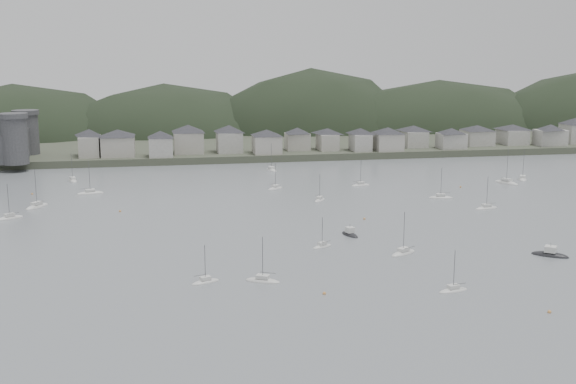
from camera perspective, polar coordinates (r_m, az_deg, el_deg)
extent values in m
plane|color=slate|center=(139.02, 5.79, -8.34)|extent=(900.00, 900.00, 0.00)
cube|color=#383D2D|center=(424.60, -5.53, 5.06)|extent=(900.00, 250.00, 3.00)
ellipsoid|color=black|center=(408.06, -20.90, 2.48)|extent=(138.98, 92.48, 81.13)
ellipsoid|color=black|center=(402.39, -9.80, 2.97)|extent=(132.08, 90.41, 79.74)
ellipsoid|color=black|center=(412.40, 1.83, 2.94)|extent=(133.88, 88.37, 101.41)
ellipsoid|color=black|center=(429.89, 11.84, 3.36)|extent=(165.81, 81.78, 82.55)
cylinder|color=#38393B|center=(298.51, -21.11, 3.82)|extent=(10.00, 10.00, 18.00)
cylinder|color=#38393B|center=(325.97, -20.24, 4.35)|extent=(10.00, 10.00, 17.00)
cube|color=#38393B|center=(312.54, -20.62, 3.60)|extent=(3.50, 30.00, 12.00)
cube|color=#A09E93|center=(311.15, -15.63, 3.55)|extent=(8.34, 12.91, 8.59)
pyramid|color=#242428|center=(310.48, -15.69, 4.61)|extent=(15.78, 15.78, 3.01)
cube|color=#A09E93|center=(309.73, -13.48, 3.60)|extent=(13.68, 13.35, 8.36)
pyramid|color=#242428|center=(309.07, -13.53, 4.64)|extent=(20.07, 20.07, 2.93)
cube|color=gray|center=(304.11, -10.18, 3.57)|extent=(9.78, 10.20, 8.08)
pyramid|color=#242428|center=(303.45, -10.22, 4.59)|extent=(14.83, 14.83, 2.83)
cube|color=#A09E93|center=(313.91, -8.00, 3.97)|extent=(12.59, 13.33, 9.09)
pyramid|color=#242428|center=(313.21, -8.03, 5.08)|extent=(19.24, 19.24, 3.18)
cube|color=gray|center=(313.70, -4.74, 4.01)|extent=(10.74, 12.17, 8.87)
pyramid|color=#242428|center=(313.02, -4.75, 5.10)|extent=(17.01, 17.01, 3.10)
cube|color=#A09E93|center=(309.32, -1.71, 3.83)|extent=(11.63, 12.09, 7.69)
pyramid|color=#242428|center=(308.70, -1.72, 4.79)|extent=(17.61, 17.61, 2.69)
cube|color=#A09E93|center=(320.49, 0.76, 4.07)|extent=(10.37, 9.35, 7.44)
pyramid|color=#242428|center=(319.91, 0.76, 4.97)|extent=(14.65, 14.65, 2.60)
cube|color=#A09E93|center=(321.09, 3.19, 4.05)|extent=(8.24, 12.20, 7.22)
pyramid|color=#242428|center=(320.52, 3.20, 4.91)|extent=(15.17, 15.17, 2.53)
cube|color=gray|center=(319.66, 5.84, 4.00)|extent=(8.06, 10.91, 7.46)
pyramid|color=#242428|center=(319.08, 5.85, 4.90)|extent=(14.08, 14.08, 2.61)
cube|color=#A09E93|center=(321.94, 8.02, 4.02)|extent=(11.73, 11.78, 7.66)
pyramid|color=#242428|center=(321.35, 8.04, 4.93)|extent=(17.46, 17.46, 2.68)
cube|color=gray|center=(336.47, 10.04, 4.23)|extent=(10.19, 13.02, 7.33)
pyramid|color=#242428|center=(335.92, 10.07, 5.07)|extent=(17.23, 17.23, 2.57)
cube|color=gray|center=(333.97, 12.98, 4.03)|extent=(11.70, 9.81, 6.88)
pyramid|color=#242428|center=(333.45, 13.01, 4.82)|extent=(15.97, 15.97, 2.41)
cube|color=gray|center=(348.94, 14.95, 4.24)|extent=(12.83, 12.48, 7.00)
pyramid|color=#242428|center=(348.43, 14.98, 5.01)|extent=(18.79, 18.79, 2.45)
cube|color=gray|center=(357.66, 17.57, 4.26)|extent=(11.07, 13.50, 6.97)
pyramid|color=#242428|center=(357.17, 17.61, 5.00)|extent=(18.25, 18.25, 2.44)
cube|color=gray|center=(358.51, 20.31, 4.13)|extent=(13.75, 9.12, 7.34)
pyramid|color=#242428|center=(358.00, 20.36, 4.91)|extent=(16.97, 16.97, 2.57)
cube|color=gray|center=(372.56, 22.07, 4.38)|extent=(11.37, 11.57, 9.05)
pyramid|color=#242428|center=(371.98, 22.14, 5.31)|extent=(17.03, 17.03, 3.17)
ellipsoid|color=silver|center=(244.60, -1.02, 0.27)|extent=(6.79, 6.02, 1.38)
cube|color=silver|center=(244.41, -1.02, 0.50)|extent=(2.84, 2.69, 0.70)
cylinder|color=#3F3F42|center=(243.79, -1.03, 1.30)|extent=(0.12, 0.12, 8.64)
cylinder|color=#3F3F42|center=(244.90, -1.28, 0.65)|extent=(2.50, 2.01, 0.10)
ellipsoid|color=silver|center=(147.10, -6.65, -7.23)|extent=(6.50, 4.34, 1.24)
cube|color=silver|center=(146.82, -6.65, -6.88)|extent=(2.55, 2.13, 0.70)
cylinder|color=#3F3F42|center=(145.89, -6.68, -5.72)|extent=(0.12, 0.12, 7.78)
cylinder|color=#3F3F42|center=(147.02, -7.07, -6.64)|extent=(2.60, 1.22, 0.10)
ellipsoid|color=silver|center=(283.02, -1.34, 1.76)|extent=(4.27, 8.93, 1.71)
cube|color=silver|center=(282.83, -1.34, 1.99)|extent=(2.40, 3.29, 0.70)
cylinder|color=#3F3F42|center=(282.17, -1.34, 2.86)|extent=(0.12, 0.12, 10.71)
cylinder|color=#3F3F42|center=(284.27, -1.33, 2.15)|extent=(0.80, 3.81, 0.10)
ellipsoid|color=silver|center=(215.76, -21.45, -1.99)|extent=(7.88, 6.36, 1.56)
cube|color=silver|center=(215.53, -21.47, -1.71)|extent=(3.22, 2.93, 0.70)
cylinder|color=#3F3F42|center=(214.74, -21.54, -0.69)|extent=(0.12, 0.12, 9.73)
cylinder|color=#3F3F42|center=(214.46, -21.21, -1.61)|extent=(2.98, 2.01, 0.10)
ellipsoid|color=silver|center=(168.41, 9.24, -4.91)|extent=(8.11, 6.21, 1.58)
cube|color=silver|center=(168.12, 9.26, -4.56)|extent=(3.27, 2.91, 0.70)
cylinder|color=#3F3F42|center=(167.08, 9.30, -3.23)|extent=(0.12, 0.12, 9.90)
cylinder|color=#3F3F42|center=(167.73, 9.74, -4.41)|extent=(3.12, 1.90, 0.10)
ellipsoid|color=silver|center=(244.99, -15.59, -0.13)|extent=(9.13, 4.51, 1.75)
cube|color=silver|center=(244.77, -15.61, 0.14)|extent=(3.39, 2.50, 0.70)
cylinder|color=#3F3F42|center=(244.00, -15.66, 1.17)|extent=(0.12, 0.12, 10.93)
cylinder|color=#3F3F42|center=(245.13, -15.97, 0.27)|extent=(3.87, 0.89, 0.10)
ellipsoid|color=silver|center=(221.75, 15.65, -1.29)|extent=(8.06, 4.04, 1.54)
cube|color=silver|center=(221.53, 15.66, -1.02)|extent=(3.00, 2.23, 0.70)
cylinder|color=#3F3F42|center=(220.77, 15.71, -0.03)|extent=(0.12, 0.12, 9.64)
cylinder|color=#3F3F42|center=(221.76, 16.02, -0.88)|extent=(3.41, 0.83, 0.10)
ellipsoid|color=silver|center=(146.83, -2.04, -7.19)|extent=(7.73, 5.55, 1.49)
cube|color=silver|center=(146.51, -2.05, -6.80)|extent=(3.08, 2.66, 0.70)
cylinder|color=#3F3F42|center=(145.39, -2.06, -5.39)|extent=(0.12, 0.12, 9.33)
cylinder|color=#3F3F42|center=(147.09, -1.62, -6.50)|extent=(3.03, 1.63, 0.10)
ellipsoid|color=silver|center=(271.00, -16.91, 0.86)|extent=(4.78, 8.62, 1.64)
cube|color=silver|center=(270.81, -16.92, 1.09)|extent=(2.53, 3.26, 0.70)
cylinder|color=#3F3F42|center=(270.15, -16.97, 1.96)|extent=(0.12, 0.12, 10.27)
cylinder|color=#3F3F42|center=(269.37, -17.05, 1.15)|extent=(1.11, 3.58, 0.10)
ellipsoid|color=silver|center=(276.18, 18.32, 0.96)|extent=(6.40, 9.11, 1.76)
cube|color=silver|center=(275.98, 18.34, 1.20)|extent=(3.09, 3.61, 0.70)
cylinder|color=#3F3F42|center=(275.29, 18.39, 2.11)|extent=(0.12, 0.12, 10.97)
cylinder|color=#3F3F42|center=(276.78, 18.08, 1.36)|extent=(1.83, 3.59, 0.10)
ellipsoid|color=silver|center=(228.75, -19.51, -1.14)|extent=(7.48, 9.54, 1.87)
cube|color=silver|center=(228.50, -19.53, -0.84)|extent=(3.48, 3.87, 0.70)
cylinder|color=#3F3F42|center=(227.61, -19.61, 0.33)|extent=(0.12, 0.12, 11.71)
cylinder|color=#3F3F42|center=(226.87, -19.37, -0.77)|extent=(2.30, 3.64, 0.10)
ellipsoid|color=silver|center=(225.44, 2.56, -0.68)|extent=(5.63, 6.59, 1.32)
cube|color=silver|center=(225.25, 2.56, -0.44)|extent=(2.55, 2.73, 0.70)
cylinder|color=#3F3F42|center=(224.60, 2.57, 0.39)|extent=(0.12, 0.12, 8.28)
cylinder|color=#3F3F42|center=(225.90, 2.33, -0.26)|extent=(1.84, 2.46, 0.10)
ellipsoid|color=silver|center=(251.70, 5.85, 0.52)|extent=(7.45, 3.75, 1.42)
cube|color=silver|center=(251.51, 5.85, 0.75)|extent=(2.77, 2.06, 0.70)
cylinder|color=#3F3F42|center=(250.89, 5.87, 1.56)|extent=(0.12, 0.12, 8.90)
cylinder|color=#3F3F42|center=(251.32, 5.56, 0.87)|extent=(3.15, 0.78, 0.10)
ellipsoid|color=silver|center=(266.63, 17.13, 0.68)|extent=(7.06, 10.53, 2.02)
cube|color=silver|center=(266.41, 17.15, 0.96)|extent=(3.47, 4.13, 0.70)
cylinder|color=#3F3F42|center=(265.59, 17.21, 2.05)|extent=(0.12, 0.12, 12.61)
cylinder|color=#3F3F42|center=(264.53, 17.18, 1.01)|extent=(1.94, 4.19, 0.10)
ellipsoid|color=silver|center=(144.76, 13.13, -7.76)|extent=(6.84, 3.40, 1.31)
cube|color=silver|center=(144.46, 13.15, -7.40)|extent=(2.54, 1.88, 0.70)
cylinder|color=#3F3F42|center=(143.47, 13.21, -6.15)|extent=(0.12, 0.12, 8.18)
cylinder|color=#3F3F42|center=(144.54, 13.62, -7.18)|extent=(2.90, 0.71, 0.10)
ellipsoid|color=silver|center=(172.14, 2.76, -4.42)|extent=(5.92, 4.43, 1.15)
cube|color=silver|center=(171.91, 2.76, -4.14)|extent=(2.38, 2.09, 0.70)
cylinder|color=#3F3F42|center=(171.17, 2.77, -3.22)|extent=(0.12, 0.12, 7.20)
cylinder|color=#3F3F42|center=(171.49, 3.09, -3.99)|extent=(2.31, 1.36, 0.10)
ellipsoid|color=silver|center=(234.14, 12.16, -0.48)|extent=(8.20, 4.04, 1.57)
cube|color=silver|center=(233.93, 12.17, -0.22)|extent=(3.04, 2.24, 0.70)
cylinder|color=#3F3F42|center=(233.20, 12.21, 0.74)|extent=(0.12, 0.12, 9.81)
cylinder|color=#3F3F42|center=(234.62, 12.46, -0.06)|extent=(3.48, 0.81, 0.10)
ellipsoid|color=black|center=(175.53, 20.30, -4.82)|extent=(8.42, 7.67, 1.85)
cube|color=silver|center=(175.12, 20.34, -4.32)|extent=(3.44, 3.42, 1.40)
cylinder|color=#3F3F42|center=(174.89, 20.36, -4.04)|extent=(0.10, 0.10, 1.20)
ellipsoid|color=black|center=(183.56, 4.99, -3.46)|extent=(4.25, 7.25, 1.50)
cube|color=silver|center=(183.21, 5.00, -3.04)|extent=(2.41, 2.50, 1.40)
cylinder|color=#3F3F42|center=(182.99, 5.00, -2.77)|extent=(0.10, 0.10, 1.20)
sphere|color=#D18D45|center=(139.60, 2.93, -8.14)|extent=(0.70, 0.70, 0.70)
sphere|color=#D18D45|center=(215.30, -13.34, -1.51)|extent=(0.70, 0.70, 0.70)
sphere|color=#D18D45|center=(254.34, 13.69, 0.40)|extent=(0.70, 0.70, 0.70)
sphere|color=#D18D45|center=(138.34, 20.26, -9.03)|extent=(0.70, 0.70, 0.70)
sphere|color=#D18D45|center=(201.15, 6.15, -2.16)|extent=(0.70, 0.70, 0.70)
sphere|color=#D18D45|center=(249.83, -19.86, -0.15)|extent=(0.70, 0.70, 0.70)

